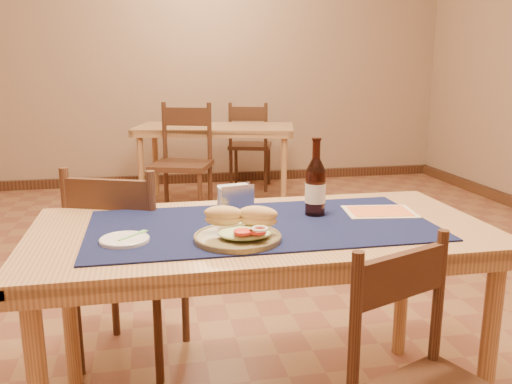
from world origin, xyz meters
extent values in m
cube|color=#8E603E|center=(0.00, 0.00, -0.01)|extent=(6.00, 7.00, 0.02)
cube|color=#9A7D63|center=(0.00, 3.51, 1.40)|extent=(6.00, 0.02, 2.80)
cylinder|color=tan|center=(0.72, -1.12, 0.35)|extent=(0.06, 0.06, 0.71)
cylinder|color=tan|center=(-0.72, -0.48, 0.35)|extent=(0.06, 0.06, 0.71)
cylinder|color=tan|center=(0.72, -0.48, 0.35)|extent=(0.06, 0.06, 0.71)
cube|color=tan|center=(0.00, -0.80, 0.73)|extent=(1.60, 0.80, 0.04)
cube|color=#10133B|center=(0.00, -0.80, 0.75)|extent=(1.20, 0.60, 0.01)
cube|color=#482B19|center=(0.00, 3.47, 0.05)|extent=(6.00, 0.06, 0.10)
cylinder|color=tan|center=(-0.45, 2.36, 0.35)|extent=(0.05, 0.05, 0.71)
cylinder|color=tan|center=(0.81, 2.05, 0.35)|extent=(0.05, 0.05, 0.71)
cylinder|color=tan|center=(-0.31, 2.91, 0.35)|extent=(0.05, 0.05, 0.71)
cylinder|color=tan|center=(0.95, 2.60, 0.35)|extent=(0.05, 0.05, 0.71)
cube|color=tan|center=(0.25, 2.48, 0.73)|extent=(1.59, 1.06, 0.04)
cylinder|color=#482B19|center=(-0.24, -0.18, 0.23)|extent=(0.04, 0.04, 0.45)
cylinder|color=#482B19|center=(-0.57, -0.05, 0.23)|extent=(0.04, 0.04, 0.45)
cylinder|color=#482B19|center=(-0.37, -0.51, 0.23)|extent=(0.04, 0.04, 0.45)
cylinder|color=#482B19|center=(-0.71, -0.38, 0.23)|extent=(0.04, 0.04, 0.45)
cube|color=#482B19|center=(-0.47, -0.28, 0.45)|extent=(0.55, 0.55, 0.04)
cube|color=#482B19|center=(-0.55, -0.46, 0.80)|extent=(0.35, 0.16, 0.14)
cylinder|color=#482B19|center=(-0.38, -0.52, 0.68)|extent=(0.04, 0.04, 0.46)
cylinder|color=#482B19|center=(-0.71, -0.39, 0.68)|extent=(0.04, 0.04, 0.46)
cube|color=#482B19|center=(0.29, -1.31, 0.74)|extent=(0.32, 0.15, 0.13)
cylinder|color=#482B19|center=(0.13, -1.37, 0.63)|extent=(0.03, 0.03, 0.43)
cylinder|color=#482B19|center=(0.44, -1.24, 0.63)|extent=(0.03, 0.03, 0.43)
cylinder|color=#482B19|center=(-0.36, 1.75, 0.25)|extent=(0.04, 0.04, 0.49)
cylinder|color=#482B19|center=(0.01, 1.62, 0.25)|extent=(0.04, 0.04, 0.49)
cylinder|color=#482B19|center=(-0.24, 2.12, 0.25)|extent=(0.04, 0.04, 0.49)
cylinder|color=#482B19|center=(0.13, 2.00, 0.25)|extent=(0.04, 0.04, 0.49)
cube|color=#482B19|center=(-0.12, 1.87, 0.49)|extent=(0.58, 0.58, 0.04)
cube|color=#482B19|center=(-0.05, 2.07, 0.88)|extent=(0.39, 0.16, 0.15)
cylinder|color=#482B19|center=(-0.24, 2.13, 0.75)|extent=(0.04, 0.04, 0.50)
cylinder|color=#482B19|center=(0.14, 2.01, 0.75)|extent=(0.04, 0.04, 0.50)
cylinder|color=#482B19|center=(0.93, 3.21, 0.23)|extent=(0.04, 0.04, 0.46)
cylinder|color=#482B19|center=(0.58, 3.32, 0.23)|extent=(0.04, 0.04, 0.46)
cylinder|color=#482B19|center=(0.82, 2.86, 0.23)|extent=(0.04, 0.04, 0.46)
cylinder|color=#482B19|center=(0.47, 2.97, 0.23)|extent=(0.04, 0.04, 0.46)
cube|color=#482B19|center=(0.70, 3.09, 0.46)|extent=(0.54, 0.54, 0.04)
cube|color=#482B19|center=(0.64, 2.90, 0.82)|extent=(0.36, 0.14, 0.14)
cylinder|color=#482B19|center=(0.82, 2.85, 0.70)|extent=(0.04, 0.04, 0.47)
cylinder|color=#482B19|center=(0.46, 2.96, 0.70)|extent=(0.04, 0.04, 0.47)
cylinder|color=brown|center=(-0.11, -0.96, 0.76)|extent=(0.28, 0.28, 0.02)
torus|color=brown|center=(-0.11, -0.96, 0.77)|extent=(0.28, 0.28, 0.01)
ellipsoid|color=beige|center=(-0.09, -0.99, 0.79)|extent=(0.17, 0.14, 0.03)
ellipsoid|color=#DBB068|center=(-0.15, -0.92, 0.83)|extent=(0.13, 0.08, 0.07)
ellipsoid|color=#DBB068|center=(-0.04, -0.96, 0.83)|extent=(0.14, 0.10, 0.07)
cylinder|color=red|center=(-0.11, -1.03, 0.81)|extent=(0.06, 0.06, 0.01)
cylinder|color=red|center=(-0.06, -1.04, 0.81)|extent=(0.05, 0.05, 0.01)
torus|color=silver|center=(-0.06, -1.05, 0.82)|extent=(0.05, 0.05, 0.01)
cylinder|color=silver|center=(-0.47, -0.90, 0.76)|extent=(0.16, 0.16, 0.01)
torus|color=silver|center=(-0.47, -0.90, 0.77)|extent=(0.16, 0.16, 0.01)
cube|color=#73BF68|center=(-0.45, -0.89, 0.77)|extent=(0.07, 0.08, 0.00)
cube|color=#73BF68|center=(-0.41, -0.85, 0.77)|extent=(0.03, 0.03, 0.00)
cylinder|color=#40140B|center=(0.22, -0.71, 0.84)|extent=(0.07, 0.07, 0.17)
cone|color=#40140B|center=(0.22, -0.71, 0.95)|extent=(0.07, 0.07, 0.04)
cylinder|color=#40140B|center=(0.22, -0.71, 1.00)|extent=(0.03, 0.03, 0.07)
cylinder|color=#40140B|center=(0.22, -0.71, 1.04)|extent=(0.04, 0.04, 0.01)
cylinder|color=#FEF0CB|center=(0.22, -0.71, 0.84)|extent=(0.08, 0.08, 0.07)
cube|color=silver|center=(-0.07, -0.69, 0.76)|extent=(0.15, 0.08, 0.00)
cube|color=silver|center=(-0.07, -0.71, 0.82)|extent=(0.13, 0.03, 0.12)
cube|color=silver|center=(-0.08, -0.66, 0.82)|extent=(0.13, 0.03, 0.12)
cube|color=white|center=(-0.07, -0.69, 0.81)|extent=(0.13, 0.06, 0.11)
cube|color=#3C6FC3|center=(-0.07, -0.70, 0.82)|extent=(0.09, 0.02, 0.04)
cube|color=beige|center=(0.48, -0.73, 0.76)|extent=(0.28, 0.22, 0.00)
cube|color=orange|center=(0.48, -0.73, 0.76)|extent=(0.24, 0.18, 0.00)
camera|label=1|loc=(-0.38, -2.59, 1.30)|focal=38.00mm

